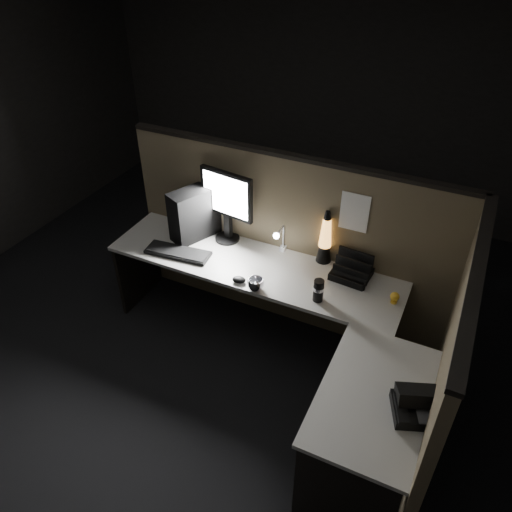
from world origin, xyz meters
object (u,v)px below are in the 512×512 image
at_px(monitor, 227,200).
at_px(keyboard, 178,252).
at_px(pc_tower, 195,213).
at_px(lava_lamp, 325,241).
at_px(desk_phone, 418,404).

distance_m(monitor, keyboard, 0.56).
bearing_deg(monitor, pc_tower, -155.72).
relative_size(pc_tower, lava_lamp, 0.96).
relative_size(keyboard, desk_phone, 1.57).
height_order(lava_lamp, desk_phone, lava_lamp).
relative_size(keyboard, lava_lamp, 1.17).
distance_m(lava_lamp, desk_phone, 1.43).
xyz_separation_m(keyboard, lava_lamp, (1.06, 0.41, 0.17)).
xyz_separation_m(monitor, keyboard, (-0.25, -0.36, -0.35)).
bearing_deg(keyboard, lava_lamp, 14.86).
xyz_separation_m(pc_tower, keyboard, (0.01, -0.29, -0.20)).
xyz_separation_m(pc_tower, desk_phone, (1.98, -0.97, -0.15)).
bearing_deg(desk_phone, keyboard, 139.87).
height_order(keyboard, lava_lamp, lava_lamp).
xyz_separation_m(lava_lamp, desk_phone, (0.92, -1.10, -0.12)).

